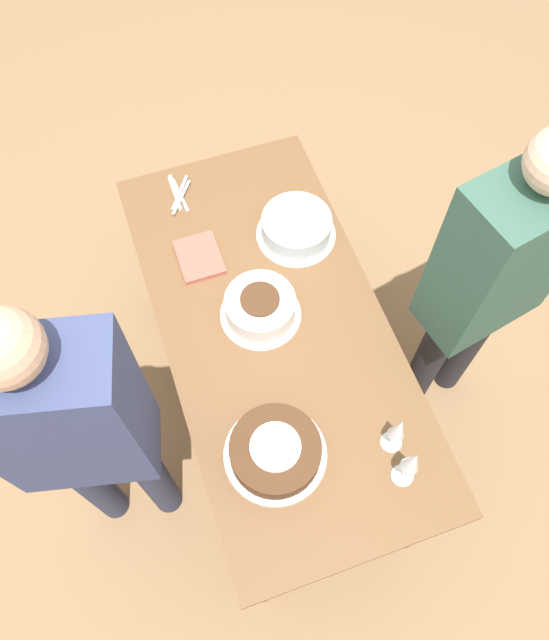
# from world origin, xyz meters

# --- Properties ---
(ground_plane) EXTENTS (12.00, 12.00, 0.00)m
(ground_plane) POSITION_xyz_m (0.00, 0.00, 0.00)
(ground_plane) COLOR #8E6B47
(dining_table) EXTENTS (1.60, 0.75, 0.75)m
(dining_table) POSITION_xyz_m (0.00, 0.00, 0.63)
(dining_table) COLOR brown
(dining_table) RESTS_ON ground_plane
(cake_center_white) EXTENTS (0.28, 0.28, 0.12)m
(cake_center_white) POSITION_xyz_m (-0.06, -0.03, 0.80)
(cake_center_white) COLOR white
(cake_center_white) RESTS_ON dining_table
(cake_front_chocolate) EXTENTS (0.32, 0.32, 0.09)m
(cake_front_chocolate) POSITION_xyz_m (0.42, -0.14, 0.79)
(cake_front_chocolate) COLOR white
(cake_front_chocolate) RESTS_ON dining_table
(cake_back_decorated) EXTENTS (0.29, 0.29, 0.10)m
(cake_back_decorated) POSITION_xyz_m (-0.34, 0.20, 0.79)
(cake_back_decorated) COLOR white
(cake_back_decorated) RESTS_ON dining_table
(wine_glass_near) EXTENTS (0.07, 0.07, 0.20)m
(wine_glass_near) POSITION_xyz_m (0.50, 0.21, 0.88)
(wine_glass_near) COLOR silver
(wine_glass_near) RESTS_ON dining_table
(wine_glass_far) EXTENTS (0.07, 0.07, 0.23)m
(wine_glass_far) POSITION_xyz_m (0.61, 0.20, 0.91)
(wine_glass_far) COLOR silver
(wine_glass_far) RESTS_ON dining_table
(fork_pile) EXTENTS (0.20, 0.11, 0.01)m
(fork_pile) POSITION_xyz_m (-0.66, -0.16, 0.75)
(fork_pile) COLOR silver
(fork_pile) RESTS_ON dining_table
(napkin_stack) EXTENTS (0.19, 0.15, 0.02)m
(napkin_stack) POSITION_xyz_m (-0.35, -0.17, 0.76)
(napkin_stack) COLOR #B75B4C
(napkin_stack) RESTS_ON dining_table
(person_cutting) EXTENTS (0.31, 0.44, 1.60)m
(person_cutting) POSITION_xyz_m (0.23, -0.66, 0.96)
(person_cutting) COLOR #2D334C
(person_cutting) RESTS_ON ground_plane
(person_watching) EXTENTS (0.29, 0.44, 1.59)m
(person_watching) POSITION_xyz_m (0.17, 0.67, 0.96)
(person_watching) COLOR #232328
(person_watching) RESTS_ON ground_plane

